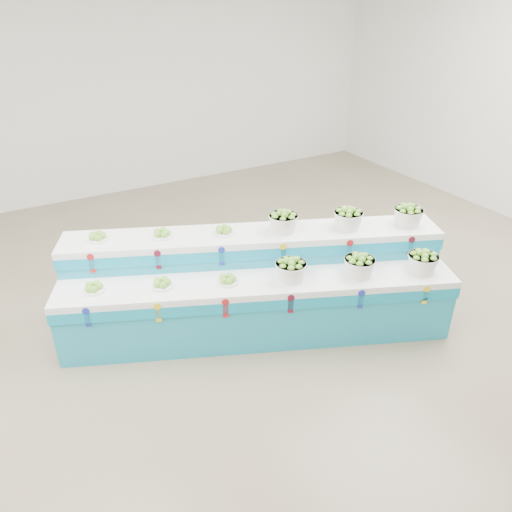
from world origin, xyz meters
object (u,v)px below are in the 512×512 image
Objects in this scene: display_stand at (256,285)px; basket_lower_left at (291,269)px; plate_upper_mid at (162,233)px; basket_upper_right at (408,215)px.

basket_lower_left is (0.20, -0.36, 0.33)m from display_stand.
display_stand is 12.87× the size of basket_lower_left.
plate_upper_mid is at bearing 165.32° from display_stand.
display_stand is at bearing -37.51° from plate_upper_mid.
display_stand reaches higher than basket_lower_left.
display_stand is 1.14m from plate_upper_mid.
plate_upper_mid reaches higher than display_stand.
display_stand is at bearing 119.19° from basket_lower_left.
basket_lower_left is 1.40m from plate_upper_mid.
plate_upper_mid is 0.69× the size of basket_upper_right.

